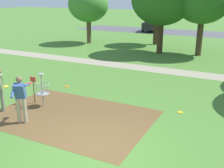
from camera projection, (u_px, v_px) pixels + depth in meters
The scene contains 14 objects.
ground_plane at pixel (92, 150), 8.17m from camera, with size 160.00×160.00×0.00m, color #47752D.
dirt_tee_pad at pixel (72, 116), 10.42m from camera, with size 5.94×4.13×0.01m, color brown.
disc_golf_basket at pixel (41, 88), 11.21m from camera, with size 0.98×0.58×1.39m.
player_foreground_watching at pixel (20, 97), 9.64m from camera, with size 0.50×1.17×1.71m.
player_throwing at pixel (1, 87), 10.71m from camera, with size 0.46×0.45×1.71m.
frisbee_by_tee at pixel (180, 112), 10.77m from camera, with size 0.21×0.21×0.02m, color gold.
frisbee_mid_grass at pixel (67, 86), 13.84m from camera, with size 0.24×0.24×0.02m, color orange.
frisbee_far_left at pixel (20, 93), 12.94m from camera, with size 0.24×0.24×0.02m, color red.
tree_mid_left at pixel (203, 1), 19.87m from camera, with size 3.95×3.95×5.71m.
tree_far_center at pixel (157, 0), 24.57m from camera, with size 3.34×3.34×5.46m.
tree_far_right at pixel (88, 5), 25.51m from camera, with size 3.72×3.72×5.14m.
parking_lot_strip at pixel (217, 34), 32.32m from camera, with size 36.00×6.00×0.01m, color #4C4C51.
parked_car_leftmost at pixel (153, 24), 35.04m from camera, with size 2.34×4.38×1.84m.
gravel_path at pixel (176, 72), 16.46m from camera, with size 40.00×1.40×0.00m, color gray.
Camera 1 is at (3.77, -6.14, 4.36)m, focal length 44.21 mm.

